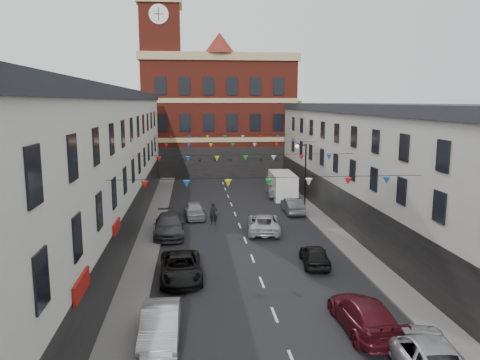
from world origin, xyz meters
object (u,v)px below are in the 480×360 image
object	(u,v)px
car_right_c	(364,315)
white_van	(283,185)
pedestrian	(213,214)
car_right_e	(293,206)
street_lamp	(303,166)
car_left_e	(194,210)
car_left_c	(181,267)
car_right_f	(280,188)
car_left_d	(169,225)
moving_car	(264,223)
car_right_d	(315,255)
car_right_b	(426,354)
car_left_b	(160,326)

from	to	relation	value
car_right_c	white_van	bearing A→B (deg)	-94.94
pedestrian	car_right_e	bearing A→B (deg)	28.42
street_lamp	car_left_e	world-z (taller)	street_lamp
car_left_c	pedestrian	distance (m)	11.91
car_right_f	car_left_d	bearing A→B (deg)	58.20
car_left_d	moving_car	distance (m)	7.13
street_lamp	car_right_f	world-z (taller)	street_lamp
car_right_c	car_right_f	size ratio (longest dim) A/B	0.87
car_left_d	white_van	bearing A→B (deg)	48.33
street_lamp	car_left_c	bearing A→B (deg)	-122.82
car_left_c	car_right_d	world-z (taller)	car_left_c
car_right_d	moving_car	bearing A→B (deg)	-70.10
car_right_b	car_right_f	bearing A→B (deg)	-86.20
car_left_d	white_van	xyz separation A→B (m)	(11.10, 12.99, 0.50)
car_right_d	car_right_f	size ratio (longest dim) A/B	0.65
car_left_d	pedestrian	xyz separation A→B (m)	(3.43, 2.79, 0.10)
white_van	car_left_b	bearing A→B (deg)	-108.69
car_right_c	moving_car	distance (m)	16.00
car_right_e	car_left_e	bearing A→B (deg)	6.35
car_right_b	car_right_e	world-z (taller)	car_right_b
car_right_e	car_right_b	bearing A→B (deg)	89.48
street_lamp	moving_car	world-z (taller)	street_lamp
car_left_b	car_right_e	distance (m)	24.13
car_left_b	car_left_c	size ratio (longest dim) A/B	0.89
street_lamp	car_right_d	xyz separation A→B (m)	(-2.95, -15.67, -3.26)
car_right_d	car_right_e	bearing A→B (deg)	-91.11
car_left_b	white_van	distance (m)	30.78
car_right_b	car_right_f	distance (m)	33.03
car_right_c	pedestrian	xyz separation A→B (m)	(-5.67, 18.52, 0.15)
car_left_c	moving_car	distance (m)	10.89
street_lamp	car_right_f	size ratio (longest dim) A/B	1.03
car_left_d	car_left_e	world-z (taller)	car_left_d
car_left_d	moving_car	world-z (taller)	car_left_d
car_right_f	car_left_e	bearing A→B (deg)	50.84
car_left_e	white_van	world-z (taller)	white_van
car_left_d	car_right_c	size ratio (longest dim) A/B	1.07
street_lamp	pedestrian	distance (m)	10.61
car_right_c	car_right_e	bearing A→B (deg)	-95.03
car_right_b	moving_car	bearing A→B (deg)	-75.71
car_left_c	white_van	world-z (taller)	white_van
car_right_b	pedestrian	xyz separation A→B (m)	(-6.81, 21.80, 0.17)
car_right_b	car_right_f	xyz separation A→B (m)	(0.74, 33.02, 0.09)
moving_car	street_lamp	bearing A→B (deg)	-114.88
car_right_b	car_left_b	bearing A→B (deg)	-12.66
car_right_d	car_right_b	bearing A→B (deg)	101.07
car_left_e	car_right_f	world-z (taller)	car_right_f
car_left_e	car_left_d	bearing A→B (deg)	-114.91
car_left_b	car_right_b	xyz separation A→B (m)	(9.89, -3.17, -0.01)
car_right_d	car_left_e	bearing A→B (deg)	-54.72
car_left_b	car_right_d	distance (m)	12.11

